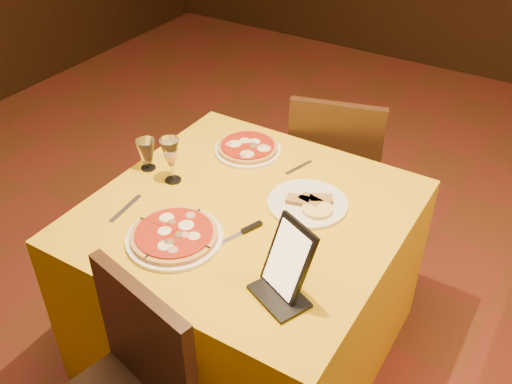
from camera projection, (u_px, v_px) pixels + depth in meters
The scene contains 12 objects.
floor at pixel (256, 375), 2.40m from camera, with size 6.00×7.00×0.01m, color #5E2D19.
main_table at pixel (248, 282), 2.31m from camera, with size 1.10×1.10×0.75m, color gold.
chair_main_far at pixel (337, 169), 2.83m from camera, with size 0.46×0.46×0.91m, color #31200F, non-canonical shape.
pizza_near at pixel (174, 236), 1.94m from camera, with size 0.33×0.33×0.03m.
pizza_far at pixel (248, 149), 2.40m from camera, with size 0.28×0.28×0.03m.
cutlet_dish at pixel (308, 202), 2.10m from camera, with size 0.30×0.30×0.03m.
wine_glass at pixel (171, 160), 2.18m from camera, with size 0.07×0.07×0.19m, color #E7C283, non-canonical shape.
water_glass at pixel (147, 155), 2.27m from camera, with size 0.06×0.06×0.13m, color silver, non-canonical shape.
tablet at pixel (288, 259), 1.70m from camera, with size 0.16×0.01×0.24m, color black.
knife at pixel (232, 238), 1.95m from camera, with size 0.20×0.02×0.01m, color silver.
fork_near at pixel (126, 208), 2.09m from camera, with size 0.18×0.02×0.01m, color silver.
fork_far at pixel (299, 168), 2.31m from camera, with size 0.14×0.02×0.01m, color silver.
Camera 1 is at (0.78, -1.26, 2.03)m, focal length 40.00 mm.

